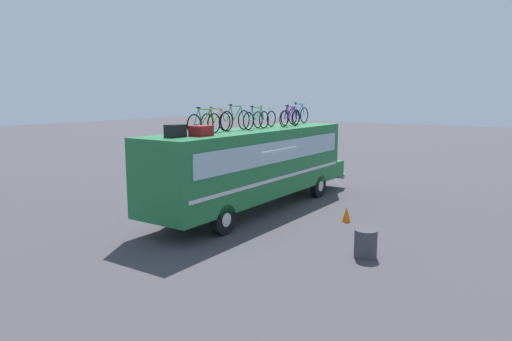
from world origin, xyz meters
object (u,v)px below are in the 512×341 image
object	(u,v)px
rooftop_bicycle_2	(216,121)
rooftop_bicycle_6	(290,118)
rooftop_bicycle_4	(256,119)
rooftop_bicycle_7	(291,117)
luggage_bag_1	(175,131)
rooftop_bicycle_5	(265,118)
luggage_bag_2	(201,131)
trash_bin	(366,243)
rooftop_bicycle_8	(299,115)
traffic_cone	(347,214)
rooftop_bicycle_3	(235,120)
rooftop_bicycle_1	(204,123)
bus	(255,163)

from	to	relation	value
rooftop_bicycle_2	rooftop_bicycle_6	bearing A→B (deg)	-10.61
rooftop_bicycle_4	rooftop_bicycle_7	size ratio (longest dim) A/B	1.05
luggage_bag_1	rooftop_bicycle_5	bearing A→B (deg)	2.03
luggage_bag_2	rooftop_bicycle_2	bearing A→B (deg)	23.25
rooftop_bicycle_7	rooftop_bicycle_6	bearing A→B (deg)	-152.25
rooftop_bicycle_7	trash_bin	world-z (taller)	rooftop_bicycle_7
rooftop_bicycle_2	rooftop_bicycle_8	world-z (taller)	rooftop_bicycle_8
luggage_bag_1	rooftop_bicycle_4	world-z (taller)	rooftop_bicycle_4
rooftop_bicycle_4	rooftop_bicycle_8	distance (m)	4.00
rooftop_bicycle_7	traffic_cone	bearing A→B (deg)	-124.28
rooftop_bicycle_7	trash_bin	xyz separation A→B (m)	(-5.73, -5.71, -3.15)
luggage_bag_1	rooftop_bicycle_6	size ratio (longest dim) A/B	0.36
trash_bin	rooftop_bicycle_3	bearing A→B (deg)	72.89
luggage_bag_2	rooftop_bicycle_1	size ratio (longest dim) A/B	0.39
rooftop_bicycle_2	rooftop_bicycle_7	bearing A→B (deg)	-3.12
rooftop_bicycle_4	trash_bin	world-z (taller)	rooftop_bicycle_4
rooftop_bicycle_2	rooftop_bicycle_4	size ratio (longest dim) A/B	0.95
rooftop_bicycle_4	traffic_cone	bearing A→B (deg)	-84.43
bus	trash_bin	xyz separation A→B (m)	(-2.83, -5.61, -1.46)
rooftop_bicycle_7	trash_bin	size ratio (longest dim) A/B	2.14
rooftop_bicycle_1	rooftop_bicycle_8	world-z (taller)	rooftop_bicycle_8
rooftop_bicycle_3	rooftop_bicycle_7	world-z (taller)	rooftop_bicycle_3
trash_bin	traffic_cone	xyz separation A→B (m)	(3.12, 1.89, -0.12)
rooftop_bicycle_2	rooftop_bicycle_3	bearing A→B (deg)	-12.49
rooftop_bicycle_6	trash_bin	distance (m)	7.79
rooftop_bicycle_3	rooftop_bicycle_5	distance (m)	2.06
bus	rooftop_bicycle_7	world-z (taller)	rooftop_bicycle_7
rooftop_bicycle_7	rooftop_bicycle_2	bearing A→B (deg)	176.88
rooftop_bicycle_5	trash_bin	bearing A→B (deg)	-123.31
rooftop_bicycle_6	rooftop_bicycle_7	distance (m)	1.02
rooftop_bicycle_2	rooftop_bicycle_7	xyz separation A→B (m)	(4.83, -0.26, -0.00)
rooftop_bicycle_5	bus	bearing A→B (deg)	-167.18
rooftop_bicycle_6	rooftop_bicycle_3	bearing A→B (deg)	169.94
rooftop_bicycle_1	rooftop_bicycle_7	world-z (taller)	rooftop_bicycle_1
luggage_bag_2	rooftop_bicycle_5	distance (m)	4.59
trash_bin	traffic_cone	size ratio (longest dim) A/B	1.46
luggage_bag_1	rooftop_bicycle_7	bearing A→B (deg)	0.52
rooftop_bicycle_7	luggage_bag_1	bearing A→B (deg)	-179.48
rooftop_bicycle_1	rooftop_bicycle_2	size ratio (longest dim) A/B	1.02
rooftop_bicycle_5	rooftop_bicycle_1	bearing A→B (deg)	-176.98
luggage_bag_2	rooftop_bicycle_3	size ratio (longest dim) A/B	0.37
luggage_bag_2	traffic_cone	xyz separation A→B (m)	(3.84, -3.39, -3.06)
traffic_cone	trash_bin	bearing A→B (deg)	-148.78
rooftop_bicycle_7	traffic_cone	xyz separation A→B (m)	(-2.60, -3.82, -3.27)
rooftop_bicycle_3	trash_bin	world-z (taller)	rooftop_bicycle_3
rooftop_bicycle_2	rooftop_bicycle_4	xyz separation A→B (m)	(1.88, -0.45, 0.00)
rooftop_bicycle_6	trash_bin	bearing A→B (deg)	-132.65
luggage_bag_2	rooftop_bicycle_4	world-z (taller)	rooftop_bicycle_4
rooftop_bicycle_1	rooftop_bicycle_7	xyz separation A→B (m)	(5.89, 0.09, -0.01)
rooftop_bicycle_2	trash_bin	xyz separation A→B (m)	(-0.89, -5.98, -3.15)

